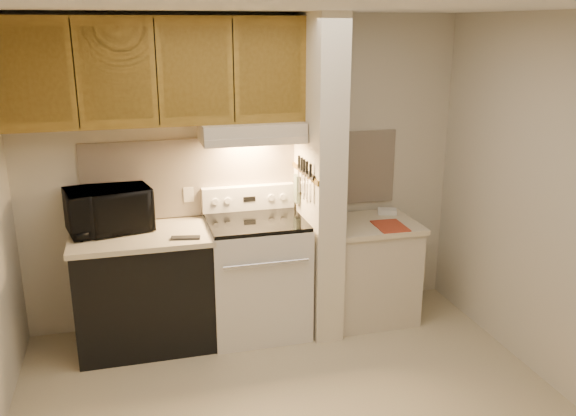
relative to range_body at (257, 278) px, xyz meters
name	(u,v)px	position (x,y,z in m)	size (l,w,h in m)	color
floor	(295,411)	(0.00, -1.16, -0.46)	(3.60, 3.60, 0.00)	#C2B492
ceiling	(297,7)	(0.00, -1.16, 2.04)	(3.60, 3.60, 0.00)	white
wall_back	(246,172)	(0.00, 0.34, 0.79)	(3.60, 0.02, 2.50)	beige
wall_right	(557,207)	(1.80, -1.16, 0.79)	(0.02, 3.00, 2.50)	beige
backsplash	(247,174)	(0.00, 0.33, 0.78)	(2.60, 0.02, 0.63)	#FFE8CD
range_body	(257,278)	(0.00, 0.00, 0.00)	(0.76, 0.65, 0.92)	silver
oven_window	(266,289)	(0.00, -0.32, 0.04)	(0.50, 0.01, 0.30)	black
oven_handle	(266,264)	(0.00, -0.35, 0.26)	(0.02, 0.02, 0.65)	silver
cooktop	(256,221)	(0.00, 0.00, 0.48)	(0.74, 0.64, 0.03)	black
range_backguard	(248,198)	(0.00, 0.28, 0.59)	(0.76, 0.08, 0.20)	silver
range_display	(249,199)	(0.00, 0.24, 0.59)	(0.10, 0.01, 0.04)	black
range_knob_left_outer	(215,202)	(-0.28, 0.24, 0.59)	(0.05, 0.05, 0.02)	silver
range_knob_left_inner	(228,201)	(-0.18, 0.24, 0.59)	(0.05, 0.05, 0.02)	silver
range_knob_right_inner	(271,198)	(0.18, 0.24, 0.59)	(0.05, 0.05, 0.02)	silver
range_knob_right_outer	(283,197)	(0.28, 0.24, 0.59)	(0.05, 0.05, 0.02)	silver
dishwasher_front	(145,292)	(-0.88, 0.01, -0.03)	(1.00, 0.63, 0.87)	black
left_countertop	(141,236)	(-0.88, 0.01, 0.43)	(1.04, 0.67, 0.04)	beige
spoon_rest	(186,238)	(-0.57, -0.19, 0.46)	(0.21, 0.07, 0.01)	black
teal_jar	(98,222)	(-1.18, 0.23, 0.50)	(0.09, 0.09, 0.10)	#2E6F6D
outlet	(189,195)	(-0.48, 0.32, 0.64)	(0.08, 0.01, 0.12)	beige
microwave	(108,209)	(-1.10, 0.15, 0.62)	(0.60, 0.41, 0.33)	black
partition_pillar	(319,178)	(0.51, -0.01, 0.79)	(0.22, 0.70, 2.50)	beige
pillar_trim	(305,173)	(0.39, -0.01, 0.84)	(0.01, 0.70, 0.04)	olive
knife_strip	(306,172)	(0.39, -0.06, 0.86)	(0.02, 0.42, 0.04)	black
knife_blade_a	(310,190)	(0.38, -0.22, 0.76)	(0.01, 0.04, 0.16)	silver
knife_handle_a	(310,170)	(0.38, -0.21, 0.91)	(0.02, 0.02, 0.10)	black
knife_blade_b	(307,188)	(0.38, -0.13, 0.75)	(0.01, 0.04, 0.18)	silver
knife_handle_b	(307,168)	(0.38, -0.12, 0.91)	(0.02, 0.02, 0.10)	black
knife_blade_c	(304,187)	(0.38, -0.05, 0.74)	(0.01, 0.04, 0.20)	silver
knife_handle_c	(304,166)	(0.38, -0.05, 0.91)	(0.02, 0.02, 0.10)	black
knife_blade_d	(302,183)	(0.38, 0.01, 0.76)	(0.01, 0.04, 0.16)	silver
knife_handle_d	(302,164)	(0.38, 0.01, 0.91)	(0.02, 0.02, 0.10)	black
knife_blade_e	(299,181)	(0.38, 0.10, 0.75)	(0.01, 0.04, 0.18)	silver
knife_handle_e	(299,162)	(0.38, 0.09, 0.91)	(0.02, 0.02, 0.10)	black
oven_mitt	(297,189)	(0.38, 0.17, 0.67)	(0.03, 0.09, 0.23)	slate
right_cab_base	(369,272)	(0.97, -0.01, -0.06)	(0.70, 0.60, 0.81)	beige
right_countertop	(371,224)	(0.97, -0.01, 0.37)	(0.74, 0.64, 0.04)	beige
red_folder	(390,226)	(1.07, -0.16, 0.40)	(0.23, 0.32, 0.01)	#AB3A22
white_box	(387,211)	(1.19, 0.17, 0.41)	(0.16, 0.10, 0.04)	white
range_hood	(251,131)	(0.00, 0.12, 1.17)	(0.78, 0.44, 0.15)	beige
hood_lip	(257,142)	(0.00, -0.08, 1.12)	(0.78, 0.04, 0.06)	beige
upper_cabinets	(155,71)	(-0.69, 0.17, 1.62)	(2.18, 0.33, 0.77)	olive
cab_door_a	(32,75)	(-1.51, 0.01, 1.62)	(0.46, 0.01, 0.63)	olive
cab_gap_a	(75,74)	(-1.23, 0.01, 1.62)	(0.01, 0.01, 0.73)	black
cab_door_b	(116,74)	(-0.96, 0.01, 1.62)	(0.46, 0.01, 0.63)	olive
cab_gap_b	(157,73)	(-0.69, 0.01, 1.62)	(0.01, 0.01, 0.73)	black
cab_door_c	(196,72)	(-0.42, 0.01, 1.62)	(0.46, 0.01, 0.63)	olive
cab_gap_c	(234,71)	(-0.14, 0.01, 1.62)	(0.01, 0.01, 0.73)	black
cab_door_d	(270,71)	(0.13, 0.01, 1.62)	(0.46, 0.01, 0.63)	olive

